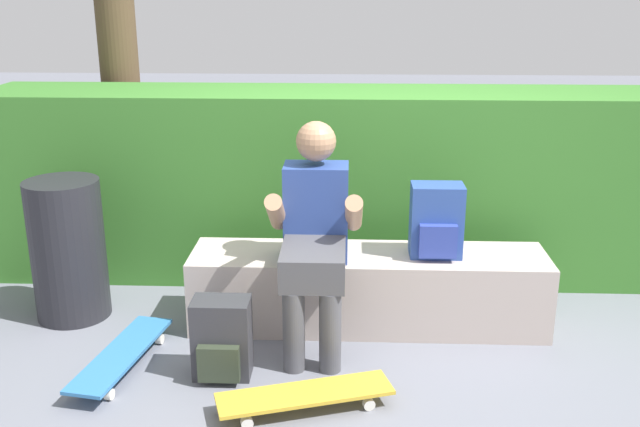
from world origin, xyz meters
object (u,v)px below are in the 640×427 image
person_skater (315,231)px  skateboard_beside_bench (122,355)px  skateboard_near_person (305,395)px  backpack_on_ground (222,340)px  bench_main (368,289)px  backpack_on_bench (436,222)px  trash_bin (68,250)px

person_skater → skateboard_beside_bench: bearing=-160.3°
skateboard_near_person → skateboard_beside_bench: 1.00m
backpack_on_ground → skateboard_near_person: bearing=-34.1°
bench_main → backpack_on_bench: bearing=-1.5°
skateboard_beside_bench → trash_bin: bearing=127.9°
backpack_on_ground → trash_bin: 1.19m
bench_main → backpack_on_bench: size_ratio=4.93×
bench_main → backpack_on_ground: bench_main is taller
skateboard_near_person → trash_bin: bearing=146.6°
skateboard_near_person → trash_bin: trash_bin is taller
trash_bin → person_skater: bearing=-10.1°
person_skater → backpack_on_bench: 0.68m
skateboard_beside_bench → backpack_on_ground: (0.52, -0.05, 0.12)m
backpack_on_ground → skateboard_beside_bench: bearing=174.9°
trash_bin → skateboard_beside_bench: bearing=-52.1°
backpack_on_bench → trash_bin: bearing=178.6°
person_skater → backpack_on_bench: bearing=17.3°
trash_bin → backpack_on_ground: bearing=-33.1°
bench_main → backpack_on_ground: 0.94m
skateboard_near_person → backpack_on_bench: backpack_on_bench is taller
backpack_on_bench → backpack_on_ground: bearing=-151.5°
bench_main → skateboard_near_person: 0.95m
person_skater → skateboard_near_person: 0.87m
person_skater → skateboard_beside_bench: (-0.96, -0.34, -0.55)m
bench_main → skateboard_beside_bench: bench_main is taller
skateboard_near_person → trash_bin: 1.72m
person_skater → trash_bin: size_ratio=1.45×
skateboard_beside_bench → skateboard_near_person: bearing=-19.5°
skateboard_beside_bench → backpack_on_bench: bearing=18.7°
person_skater → backpack_on_ground: bearing=-138.4°
skateboard_near_person → trash_bin: size_ratio=1.01×
backpack_on_ground → person_skater: bearing=41.6°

